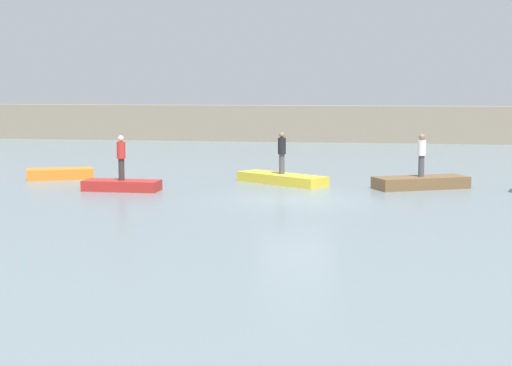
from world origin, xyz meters
TOP-DOWN VIEW (x-y plane):
  - ground_plane at (0.00, 0.00)m, footprint 120.00×120.00m
  - embankment_wall at (0.00, 28.44)m, footprint 80.00×1.20m
  - rowboat_orange at (-10.55, 4.41)m, footprint 2.88×2.07m
  - rowboat_red at (-6.74, 1.32)m, footprint 2.84×1.06m
  - rowboat_yellow at (-1.14, 4.47)m, footprint 3.94×3.20m
  - rowboat_brown at (4.31, 3.89)m, footprint 3.79×2.74m
  - person_red_shirt at (-6.74, 1.32)m, footprint 0.32×0.32m
  - person_white_shirt at (4.31, 3.89)m, footprint 0.32×0.32m
  - person_dark_shirt at (-1.14, 4.47)m, footprint 0.32×0.32m

SIDE VIEW (x-z plane):
  - ground_plane at x=0.00m, z-range 0.00..0.00m
  - rowboat_yellow at x=-1.14m, z-range 0.00..0.39m
  - rowboat_red at x=-6.74m, z-range 0.00..0.39m
  - rowboat_orange at x=-10.55m, z-range 0.00..0.44m
  - rowboat_brown at x=4.31m, z-range 0.00..0.45m
  - embankment_wall at x=0.00m, z-range 0.00..2.55m
  - person_dark_shirt at x=-1.14m, z-range 0.48..2.16m
  - person_red_shirt at x=-6.74m, z-range 0.49..2.16m
  - person_white_shirt at x=4.31m, z-range 0.55..2.18m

